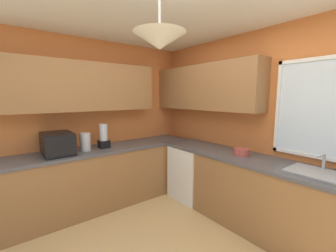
# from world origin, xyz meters

# --- Properties ---
(room_shell) EXTENTS (3.95, 3.48, 2.60)m
(room_shell) POSITION_xyz_m (-0.78, 0.56, 1.81)
(room_shell) COLOR #D17238
(room_shell) RESTS_ON ground_plane
(counter_run_left) EXTENTS (0.65, 3.09, 0.90)m
(counter_run_left) POSITION_xyz_m (-1.61, 0.00, 0.45)
(counter_run_left) COLOR olive
(counter_run_left) RESTS_ON ground_plane
(counter_run_back) EXTENTS (3.04, 0.65, 0.90)m
(counter_run_back) POSITION_xyz_m (0.21, 1.37, 0.45)
(counter_run_back) COLOR olive
(counter_run_back) RESTS_ON ground_plane
(dishwasher) EXTENTS (0.60, 0.60, 0.85)m
(dishwasher) POSITION_xyz_m (-0.95, 1.34, 0.43)
(dishwasher) COLOR white
(dishwasher) RESTS_ON ground_plane
(microwave) EXTENTS (0.48, 0.36, 0.29)m
(microwave) POSITION_xyz_m (-1.61, -0.52, 1.04)
(microwave) COLOR black
(microwave) RESTS_ON counter_run_left
(kettle) EXTENTS (0.15, 0.15, 0.26)m
(kettle) POSITION_xyz_m (-1.59, -0.17, 1.02)
(kettle) COLOR #B7B7BC
(kettle) RESTS_ON counter_run_left
(sink_assembly) EXTENTS (0.52, 0.40, 0.19)m
(sink_assembly) POSITION_xyz_m (0.78, 1.38, 0.91)
(sink_assembly) COLOR #9EA0A5
(sink_assembly) RESTS_ON counter_run_back
(bowl) EXTENTS (0.20, 0.20, 0.09)m
(bowl) POSITION_xyz_m (-0.08, 1.37, 0.94)
(bowl) COLOR #B74C42
(bowl) RESTS_ON counter_run_back
(blender_appliance) EXTENTS (0.15, 0.15, 0.36)m
(blender_appliance) POSITION_xyz_m (-1.61, 0.11, 1.06)
(blender_appliance) COLOR black
(blender_appliance) RESTS_ON counter_run_left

